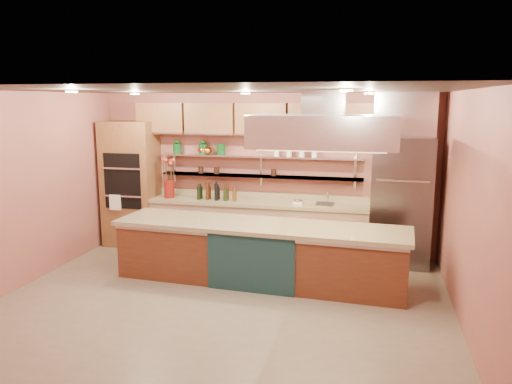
% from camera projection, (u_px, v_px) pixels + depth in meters
% --- Properties ---
extents(floor, '(6.00, 5.00, 0.02)m').
position_uv_depth(floor, '(224.00, 300.00, 6.78)').
color(floor, gray).
rests_on(floor, ground).
extents(ceiling, '(6.00, 5.00, 0.02)m').
position_uv_depth(ceiling, '(221.00, 90.00, 6.27)').
color(ceiling, black).
rests_on(ceiling, wall_back).
extents(wall_back, '(6.00, 0.04, 2.80)m').
position_uv_depth(wall_back, '(264.00, 172.00, 8.92)').
color(wall_back, '#A85C4F').
rests_on(wall_back, floor).
extents(wall_front, '(6.00, 0.04, 2.80)m').
position_uv_depth(wall_front, '(133.00, 256.00, 4.13)').
color(wall_front, '#A85C4F').
rests_on(wall_front, floor).
extents(wall_left, '(0.04, 5.00, 2.80)m').
position_uv_depth(wall_left, '(25.00, 189.00, 7.21)').
color(wall_left, '#A85C4F').
rests_on(wall_left, floor).
extents(wall_right, '(0.04, 5.00, 2.80)m').
position_uv_depth(wall_right, '(468.00, 210.00, 5.84)').
color(wall_right, '#A85C4F').
rests_on(wall_right, floor).
extents(oven_stack, '(0.95, 0.64, 2.30)m').
position_uv_depth(oven_stack, '(131.00, 184.00, 9.22)').
color(oven_stack, brown).
rests_on(oven_stack, floor).
extents(refrigerator, '(0.95, 0.72, 2.10)m').
position_uv_depth(refrigerator, '(400.00, 202.00, 8.10)').
color(refrigerator, slate).
rests_on(refrigerator, floor).
extents(back_counter, '(3.84, 0.64, 0.93)m').
position_uv_depth(back_counter, '(258.00, 227.00, 8.81)').
color(back_counter, tan).
rests_on(back_counter, floor).
extents(wall_shelf_lower, '(3.60, 0.26, 0.03)m').
position_uv_depth(wall_shelf_lower, '(260.00, 176.00, 8.81)').
color(wall_shelf_lower, silver).
rests_on(wall_shelf_lower, wall_back).
extents(wall_shelf_upper, '(3.60, 0.26, 0.03)m').
position_uv_depth(wall_shelf_upper, '(260.00, 156.00, 8.75)').
color(wall_shelf_upper, silver).
rests_on(wall_shelf_upper, wall_back).
extents(upper_cabinets, '(4.60, 0.36, 0.55)m').
position_uv_depth(upper_cabinets, '(262.00, 119.00, 8.57)').
color(upper_cabinets, brown).
rests_on(upper_cabinets, wall_back).
extents(range_hood, '(2.00, 1.00, 0.45)m').
position_uv_depth(range_hood, '(323.00, 131.00, 6.87)').
color(range_hood, silver).
rests_on(range_hood, ceiling).
extents(ceiling_downlights, '(4.00, 2.80, 0.02)m').
position_uv_depth(ceiling_downlights, '(226.00, 93.00, 6.47)').
color(ceiling_downlights, '#FFE5A5').
rests_on(ceiling_downlights, ceiling).
extents(island, '(4.29, 1.16, 0.89)m').
position_uv_depth(island, '(260.00, 253.00, 7.40)').
color(island, brown).
rests_on(island, floor).
extents(flower_vase, '(0.19, 0.19, 0.33)m').
position_uv_depth(flower_vase, '(169.00, 189.00, 9.02)').
color(flower_vase, maroon).
rests_on(flower_vase, back_counter).
extents(oil_bottle_cluster, '(0.81, 0.51, 0.25)m').
position_uv_depth(oil_bottle_cluster, '(217.00, 193.00, 8.82)').
color(oil_bottle_cluster, black).
rests_on(oil_bottle_cluster, back_counter).
extents(kitchen_scale, '(0.18, 0.15, 0.09)m').
position_uv_depth(kitchen_scale, '(298.00, 201.00, 8.50)').
color(kitchen_scale, white).
rests_on(kitchen_scale, back_counter).
extents(bar_faucet, '(0.04, 0.04, 0.21)m').
position_uv_depth(bar_faucet, '(328.00, 198.00, 8.48)').
color(bar_faucet, white).
rests_on(bar_faucet, back_counter).
extents(copper_kettle, '(0.22, 0.22, 0.14)m').
position_uv_depth(copper_kettle, '(207.00, 150.00, 8.96)').
color(copper_kettle, '#BF752C').
rests_on(copper_kettle, wall_shelf_upper).
extents(green_canister, '(0.17, 0.17, 0.19)m').
position_uv_depth(green_canister, '(221.00, 149.00, 8.89)').
color(green_canister, '#0E4519').
rests_on(green_canister, wall_shelf_upper).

